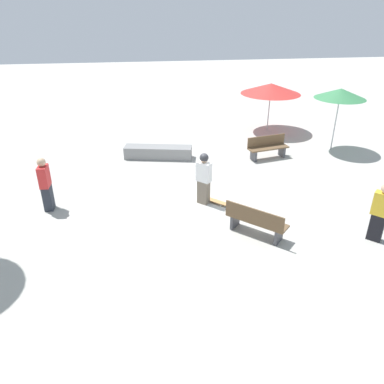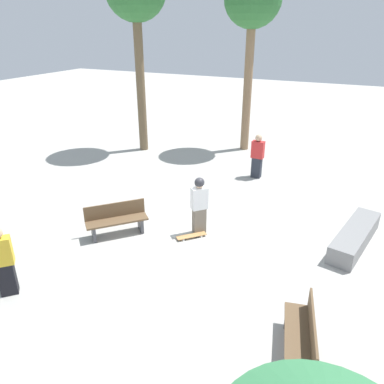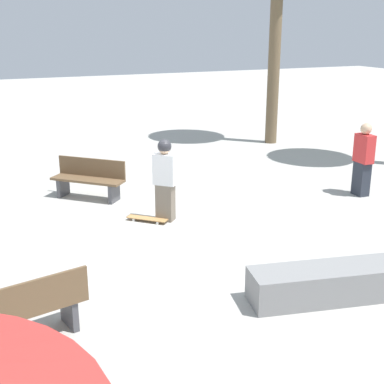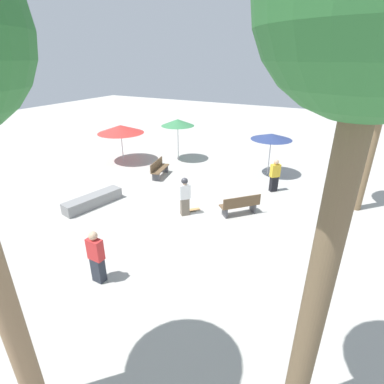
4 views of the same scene
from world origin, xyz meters
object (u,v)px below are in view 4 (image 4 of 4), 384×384
at_px(shade_umbrella_navy, 272,137).
at_px(bench_far, 240,205).
at_px(bystander_watching, 96,257).
at_px(bystander_far, 275,176).
at_px(bench_near, 159,169).
at_px(skater_main, 185,195).
at_px(skateboard, 190,210).
at_px(palm_tree_left, 381,12).
at_px(shade_umbrella_red, 121,129).
at_px(shade_umbrella_green, 178,123).
at_px(concrete_ledge, 93,201).

bearing_deg(shade_umbrella_navy, bench_far, 2.20).
height_order(bystander_watching, bystander_far, bystander_watching).
bearing_deg(bench_near, skater_main, 34.40).
height_order(skateboard, bystander_watching, bystander_watching).
xyz_separation_m(shade_umbrella_navy, palm_tree_left, (11.55, 3.48, 4.08)).
distance_m(palm_tree_left, bystander_far, 11.28).
xyz_separation_m(bench_near, palm_tree_left, (8.63, 8.46, 5.72)).
relative_size(bench_far, shade_umbrella_navy, 0.66).
relative_size(shade_umbrella_red, shade_umbrella_green, 1.09).
relative_size(skater_main, bystander_watching, 0.99).
distance_m(skateboard, bystander_far, 4.44).
distance_m(skateboard, shade_umbrella_red, 7.89).
xyz_separation_m(skater_main, bystander_watching, (4.50, -0.25, -0.06)).
height_order(skater_main, shade_umbrella_navy, shade_umbrella_navy).
xyz_separation_m(skater_main, shade_umbrella_green, (-5.96, -3.78, 1.41)).
height_order(concrete_ledge, shade_umbrella_red, shade_umbrella_red).
distance_m(shade_umbrella_red, bystander_far, 9.20).
relative_size(skater_main, bystander_far, 1.02).
bearing_deg(concrete_ledge, bystander_watching, 46.51).
relative_size(concrete_ledge, bench_far, 1.80).
relative_size(shade_umbrella_navy, palm_tree_left, 0.29).
bearing_deg(shade_umbrella_green, shade_umbrella_navy, 90.08).
distance_m(shade_umbrella_navy, palm_tree_left, 12.73).
xyz_separation_m(concrete_ledge, bench_far, (-2.13, 5.75, 0.19)).
relative_size(skater_main, bench_near, 0.95).
height_order(bench_far, shade_umbrella_green, shade_umbrella_green).
xyz_separation_m(shade_umbrella_green, bystander_far, (2.00, 6.32, -1.49)).
height_order(skateboard, bystander_far, bystander_far).
distance_m(skateboard, concrete_ledge, 4.15).
relative_size(concrete_ledge, palm_tree_left, 0.35).
height_order(skater_main, bystander_far, skater_main).
bearing_deg(shade_umbrella_red, bystander_far, 88.69).
bearing_deg(palm_tree_left, shade_umbrella_green, -142.04).
bearing_deg(shade_umbrella_green, concrete_ledge, -0.33).
xyz_separation_m(bench_far, shade_umbrella_navy, (-4.95, -0.19, 1.64)).
bearing_deg(skater_main, shade_umbrella_red, 101.08).
bearing_deg(concrete_ledge, skateboard, 110.68).
relative_size(bench_near, bystander_watching, 1.04).
bearing_deg(shade_umbrella_green, bystander_watching, 18.63).
bearing_deg(bystander_far, shade_umbrella_green, -62.49).
xyz_separation_m(concrete_ledge, shade_umbrella_red, (-5.28, -2.76, 1.71)).
xyz_separation_m(skateboard, bystander_watching, (4.85, -0.31, 0.74)).
bearing_deg(shade_umbrella_green, skater_main, 32.36).
bearing_deg(shade_umbrella_green, skateboard, 34.39).
relative_size(concrete_ledge, shade_umbrella_red, 0.98).
height_order(shade_umbrella_green, bystander_watching, shade_umbrella_green).
height_order(skateboard, shade_umbrella_navy, shade_umbrella_navy).
bearing_deg(palm_tree_left, bystander_far, -164.28).
height_order(bench_near, bench_far, same).
relative_size(bench_far, bystander_watching, 0.92).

